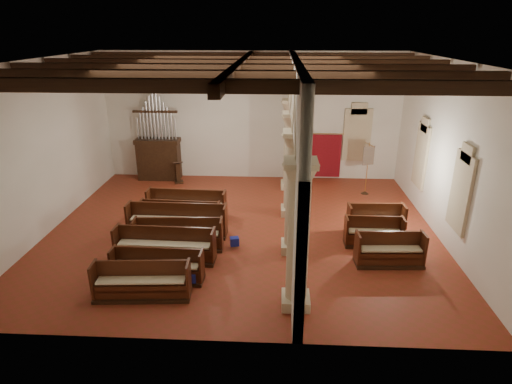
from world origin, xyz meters
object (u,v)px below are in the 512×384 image
object	(u,v)px
aisle_pew_0	(389,254)
pipe_organ	(158,152)
lectern	(178,174)
processional_banner	(366,177)
nave_pew_0	(142,286)

from	to	relation	value
aisle_pew_0	pipe_organ	bearing A→B (deg)	137.29
pipe_organ	lectern	bearing A→B (deg)	-29.69
pipe_organ	aisle_pew_0	size ratio (longest dim) A/B	2.06
processional_banner	nave_pew_0	world-z (taller)	processional_banner
pipe_organ	nave_pew_0	xyz separation A→B (m)	(2.10, -9.83, -1.02)
processional_banner	nave_pew_0	size ratio (longest dim) A/B	0.88
pipe_organ	nave_pew_0	bearing A→B (deg)	-77.93
nave_pew_0	aisle_pew_0	bearing A→B (deg)	12.44
processional_banner	lectern	bearing A→B (deg)	154.75
lectern	aisle_pew_0	xyz separation A→B (m)	(8.25, -7.11, -0.10)
lectern	processional_banner	bearing A→B (deg)	-22.56
processional_banner	aisle_pew_0	xyz separation A→B (m)	(-0.40, -6.14, -0.44)
nave_pew_0	pipe_organ	bearing A→B (deg)	98.09
processional_banner	nave_pew_0	bearing A→B (deg)	-151.41
pipe_organ	nave_pew_0	world-z (taller)	pipe_organ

